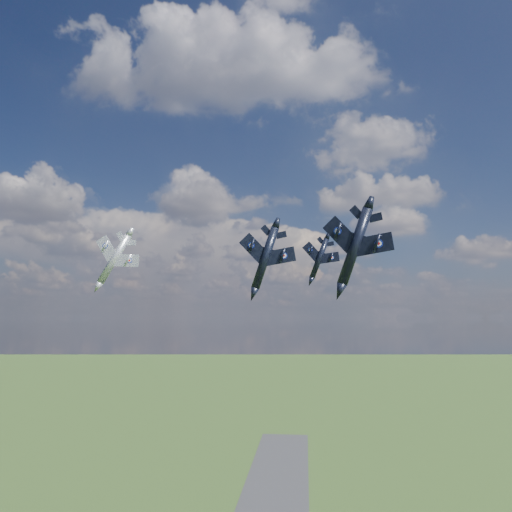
# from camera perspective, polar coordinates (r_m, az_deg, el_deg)

# --- Properties ---
(jet_lead_navy) EXTENTS (12.35, 15.78, 6.32)m
(jet_lead_navy) POSITION_cam_1_polar(r_m,az_deg,el_deg) (84.22, 1.07, -0.20)
(jet_lead_navy) COLOR black
(jet_right_navy) EXTENTS (15.94, 18.46, 6.93)m
(jet_right_navy) POSITION_cam_1_polar(r_m,az_deg,el_deg) (72.28, 11.25, 1.09)
(jet_right_navy) COLOR black
(jet_high_navy) EXTENTS (10.76, 13.50, 5.65)m
(jet_high_navy) POSITION_cam_1_polar(r_m,az_deg,el_deg) (108.35, 7.25, -0.26)
(jet_high_navy) COLOR black
(jet_left_silver) EXTENTS (11.52, 15.73, 8.40)m
(jet_left_silver) POSITION_cam_1_polar(r_m,az_deg,el_deg) (107.11, -15.89, -0.32)
(jet_left_silver) COLOR #B1B5BC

